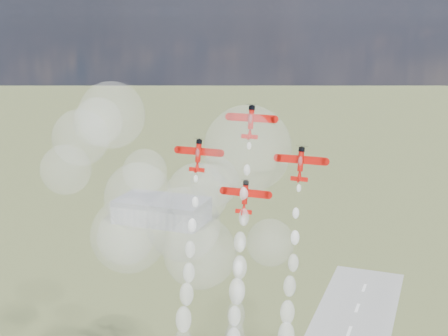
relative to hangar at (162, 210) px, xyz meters
The scene contains 7 objects.
hangar is the anchor object (origin of this frame).
plane_lead 212.92m from the hangar, 57.64° to the right, with size 11.24×4.09×7.92m.
plane_left 205.28m from the hangar, 61.17° to the right, with size 11.24×4.09×7.92m.
plane_right 217.79m from the hangar, 54.95° to the right, with size 11.24×4.09×7.92m.
plane_slot 209.94m from the hangar, 58.26° to the right, with size 11.24×4.09×7.92m.
smoke_trail_lead 208.00m from the hangar, 59.18° to the right, with size 5.18×14.33×52.99m.
drifted_smoke_cloud 185.98m from the hangar, 63.72° to the right, with size 68.14×39.29×50.95m.
Camera 1 is at (28.43, -122.86, 115.43)m, focal length 50.00 mm.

